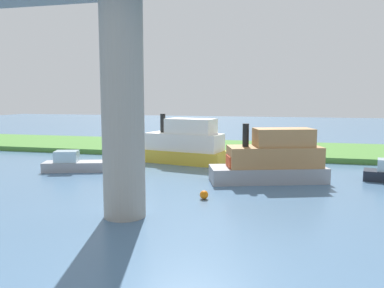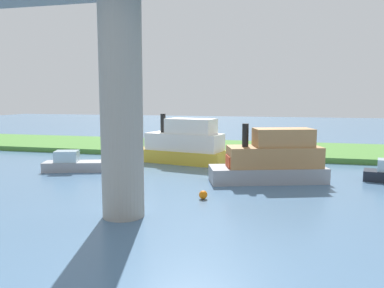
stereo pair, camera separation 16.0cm
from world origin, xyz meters
name	(u,v)px [view 2 (the right image)]	position (x,y,z in m)	size (l,w,h in m)	color
ground_plane	(200,158)	(0.00, 0.00, 0.00)	(160.00, 160.00, 0.00)	#4C7093
grassy_bank	(212,148)	(0.00, -6.00, 0.25)	(80.00, 12.00, 0.50)	#4C8438
bridge_pylon	(121,107)	(-0.44, 18.77, 5.42)	(2.06, 2.06, 10.85)	#9E998E
person_on_bank	(246,145)	(-4.15, -1.71, 1.20)	(0.49, 0.49, 1.39)	#2D334C
mooring_post	(152,145)	(5.44, -1.61, 0.98)	(0.20, 0.20, 0.96)	brown
motorboat_red	(272,160)	(-7.15, 8.79, 1.51)	(8.41, 5.03, 4.08)	#99999E
motorboat_white	(183,145)	(0.99, 2.68, 1.62)	(8.93, 4.51, 4.36)	gold
riverboat_paddlewheel	(73,164)	(8.40, 8.68, 0.58)	(5.19, 3.15, 1.63)	#99999E
skiff_small	(267,159)	(-6.53, 2.65, 0.60)	(5.22, 2.51, 1.67)	#99999E
marker_buoy	(203,195)	(-3.57, 14.60, 0.25)	(0.50, 0.50, 0.50)	orange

